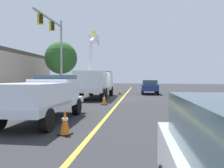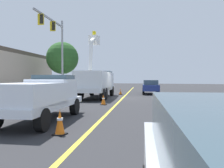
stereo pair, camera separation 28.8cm
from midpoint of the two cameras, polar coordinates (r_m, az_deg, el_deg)
The scene contains 11 objects.
ground at distance 21.13m, azimuth 3.26°, elevation -3.66°, with size 120.00×120.00×0.00m, color #2D2D30.
sidewalk_far_side at distance 23.31m, azimuth -17.50°, elevation -3.10°, with size 60.00×3.60×0.12m, color #B2ADA3.
lane_centre_stripe at distance 21.13m, azimuth 3.26°, elevation -3.65°, with size 50.00×0.16×0.01m, color yellow.
utility_bucket_truck at distance 21.36m, azimuth -3.69°, elevation 0.71°, with size 8.54×4.11×6.75m.
service_pickup_truck at distance 10.06m, azimuth -17.41°, elevation -2.99°, with size 5.91×3.19×2.06m.
passing_minivan at distance 26.87m, azimuth 10.36°, elevation -0.51°, with size 5.08×2.83×1.69m.
traffic_cone_leading at distance 7.55m, azimuth -12.44°, elevation -9.78°, with size 0.40×0.40×0.85m.
traffic_cone_mid_front at distance 15.55m, azimuth -1.74°, elevation -4.16°, with size 0.40×0.40×0.74m.
traffic_cone_mid_rear at distance 25.24m, azimuth 2.57°, elevation -2.04°, with size 0.40×0.40×0.70m.
traffic_signal_mast at distance 24.28m, azimuth -14.14°, elevation 10.86°, with size 6.61×1.53×8.50m.
street_tree_right at distance 31.73m, azimuth -12.63°, elevation 6.65°, with size 4.53×4.53×7.05m.
Camera 2 is at (-20.15, -6.06, 1.89)m, focal length 34.84 mm.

